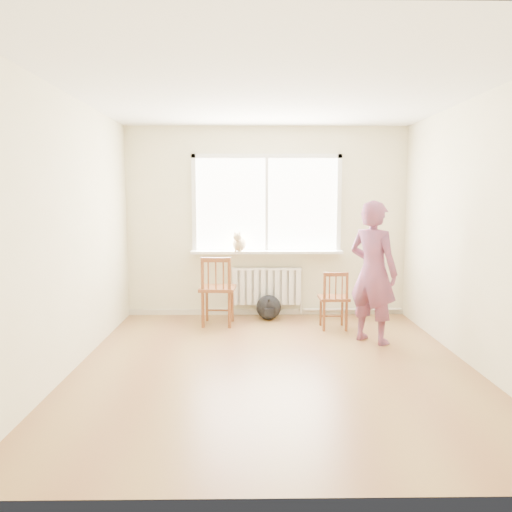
{
  "coord_description": "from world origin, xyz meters",
  "views": [
    {
      "loc": [
        -0.25,
        -4.9,
        1.71
      ],
      "look_at": [
        -0.17,
        1.2,
        0.98
      ],
      "focal_mm": 35.0,
      "sensor_mm": 36.0,
      "label": 1
    }
  ],
  "objects_px": {
    "person": "(373,272)",
    "cat": "(239,243)",
    "chair_right": "(334,300)",
    "backpack": "(269,307)",
    "chair_left": "(217,291)"
  },
  "relations": [
    {
      "from": "person",
      "to": "cat",
      "type": "bearing_deg",
      "value": 7.93
    },
    {
      "from": "chair_left",
      "to": "chair_right",
      "type": "height_order",
      "value": "chair_left"
    },
    {
      "from": "chair_left",
      "to": "backpack",
      "type": "distance_m",
      "value": 0.82
    },
    {
      "from": "chair_left",
      "to": "backpack",
      "type": "bearing_deg",
      "value": -151.62
    },
    {
      "from": "backpack",
      "to": "cat",
      "type": "bearing_deg",
      "value": 163.64
    },
    {
      "from": "chair_left",
      "to": "chair_right",
      "type": "relative_size",
      "value": 1.22
    },
    {
      "from": "chair_right",
      "to": "backpack",
      "type": "relative_size",
      "value": 2.2
    },
    {
      "from": "chair_left",
      "to": "backpack",
      "type": "xyz_separation_m",
      "value": [
        0.7,
        0.32,
        -0.3
      ]
    },
    {
      "from": "chair_left",
      "to": "cat",
      "type": "distance_m",
      "value": 0.79
    },
    {
      "from": "person",
      "to": "cat",
      "type": "distance_m",
      "value": 2.02
    },
    {
      "from": "backpack",
      "to": "chair_left",
      "type": "bearing_deg",
      "value": -155.54
    },
    {
      "from": "chair_right",
      "to": "person",
      "type": "relative_size",
      "value": 0.46
    },
    {
      "from": "person",
      "to": "backpack",
      "type": "relative_size",
      "value": 4.81
    },
    {
      "from": "chair_right",
      "to": "cat",
      "type": "relative_size",
      "value": 1.75
    },
    {
      "from": "chair_left",
      "to": "chair_right",
      "type": "bearing_deg",
      "value": 176.17
    }
  ]
}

